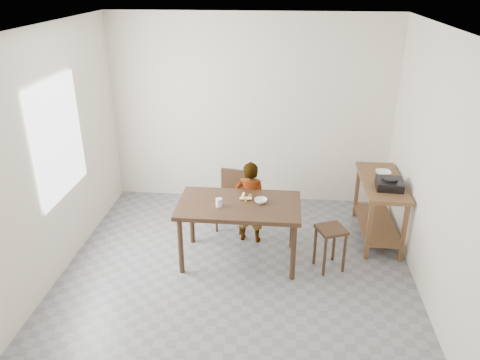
# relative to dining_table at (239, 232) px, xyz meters

# --- Properties ---
(floor) EXTENTS (4.00, 4.00, 0.04)m
(floor) POSITION_rel_dining_table_xyz_m (0.00, -0.30, -0.40)
(floor) COLOR slate
(floor) RESTS_ON ground
(ceiling) EXTENTS (4.00, 4.00, 0.04)m
(ceiling) POSITION_rel_dining_table_xyz_m (0.00, -0.30, 2.35)
(ceiling) COLOR white
(ceiling) RESTS_ON wall_back
(wall_back) EXTENTS (4.00, 0.04, 2.70)m
(wall_back) POSITION_rel_dining_table_xyz_m (0.00, 1.72, 0.98)
(wall_back) COLOR silver
(wall_back) RESTS_ON ground
(wall_front) EXTENTS (4.00, 0.04, 2.70)m
(wall_front) POSITION_rel_dining_table_xyz_m (0.00, -2.32, 0.98)
(wall_front) COLOR silver
(wall_front) RESTS_ON ground
(wall_left) EXTENTS (0.04, 4.00, 2.70)m
(wall_left) POSITION_rel_dining_table_xyz_m (-2.02, -0.30, 0.98)
(wall_left) COLOR silver
(wall_left) RESTS_ON ground
(wall_right) EXTENTS (0.04, 4.00, 2.70)m
(wall_right) POSITION_rel_dining_table_xyz_m (2.02, -0.30, 0.98)
(wall_right) COLOR silver
(wall_right) RESTS_ON ground
(window_pane) EXTENTS (0.02, 1.10, 1.30)m
(window_pane) POSITION_rel_dining_table_xyz_m (-1.97, -0.10, 1.12)
(window_pane) COLOR white
(window_pane) RESTS_ON wall_left
(dining_table) EXTENTS (1.40, 0.80, 0.75)m
(dining_table) POSITION_rel_dining_table_xyz_m (0.00, 0.00, 0.00)
(dining_table) COLOR #372315
(dining_table) RESTS_ON floor
(prep_counter) EXTENTS (0.50, 1.20, 0.80)m
(prep_counter) POSITION_rel_dining_table_xyz_m (1.72, 0.70, 0.03)
(prep_counter) COLOR brown
(prep_counter) RESTS_ON floor
(child) EXTENTS (0.42, 0.31, 1.08)m
(child) POSITION_rel_dining_table_xyz_m (0.09, 0.46, 0.16)
(child) COLOR silver
(child) RESTS_ON floor
(dining_chair) EXTENTS (0.43, 0.43, 0.78)m
(dining_chair) POSITION_rel_dining_table_xyz_m (-0.17, 0.75, 0.01)
(dining_chair) COLOR #372315
(dining_chair) RESTS_ON floor
(stool) EXTENTS (0.39, 0.39, 0.53)m
(stool) POSITION_rel_dining_table_xyz_m (1.05, -0.08, -0.11)
(stool) COLOR #372315
(stool) RESTS_ON floor
(glass_tumbler) EXTENTS (0.09, 0.09, 0.09)m
(glass_tumbler) POSITION_rel_dining_table_xyz_m (-0.22, -0.09, 0.42)
(glass_tumbler) COLOR silver
(glass_tumbler) RESTS_ON dining_table
(small_bowl) EXTENTS (0.16, 0.16, 0.05)m
(small_bowl) POSITION_rel_dining_table_xyz_m (0.24, 0.05, 0.40)
(small_bowl) COLOR white
(small_bowl) RESTS_ON dining_table
(banana) EXTENTS (0.16, 0.12, 0.06)m
(banana) POSITION_rel_dining_table_xyz_m (0.07, 0.09, 0.40)
(banana) COLOR yellow
(banana) RESTS_ON dining_table
(serving_bowl) EXTENTS (0.20, 0.20, 0.05)m
(serving_bowl) POSITION_rel_dining_table_xyz_m (1.76, 0.88, 0.45)
(serving_bowl) COLOR white
(serving_bowl) RESTS_ON prep_counter
(gas_burner) EXTENTS (0.33, 0.33, 0.10)m
(gas_burner) POSITION_rel_dining_table_xyz_m (1.76, 0.48, 0.48)
(gas_burner) COLOR black
(gas_burner) RESTS_ON prep_counter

